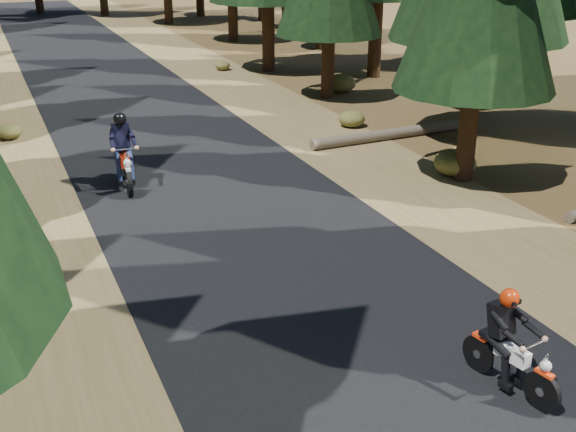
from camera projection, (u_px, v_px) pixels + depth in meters
The scene contains 8 objects.
ground at pixel (323, 308), 12.02m from camera, with size 120.00×120.00×0.00m, color #453218.
road at pixel (227, 207), 16.28m from camera, with size 6.00×100.00×0.01m, color black.
shoulder_l at pixel (11, 240), 14.59m from camera, with size 3.20×100.00×0.01m, color brown.
shoulder_r at pixel (402, 181), 17.96m from camera, with size 3.20×100.00×0.01m, color brown.
log_near at pixel (396, 133), 21.44m from camera, with size 0.32×0.32×5.64m, color #4C4233.
understory_shrubs at pixel (251, 158), 18.78m from camera, with size 16.24×31.03×0.69m.
rider_lead at pixel (511, 358), 9.75m from camera, with size 0.80×1.72×1.48m.
rider_follow at pixel (125, 164), 17.28m from camera, with size 0.76×2.07×1.81m.
Camera 1 is at (-4.72, -9.46, 5.96)m, focal length 45.00 mm.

